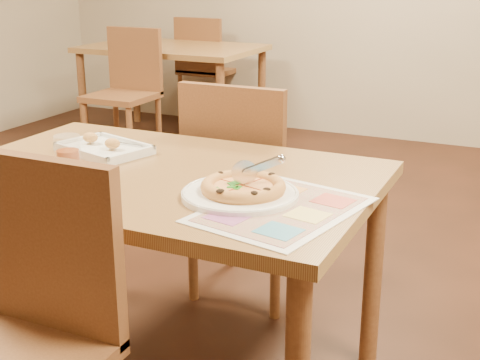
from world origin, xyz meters
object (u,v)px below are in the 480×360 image
at_px(dining_table, 159,198).
at_px(pizza, 243,187).
at_px(appetizer_tray, 104,148).
at_px(bg_chair_near, 128,78).
at_px(bg_table, 172,57).
at_px(chair_near, 24,305).
at_px(menu, 282,209).
at_px(glass_tumbler, 68,153).
at_px(bg_chair_far, 203,58).
at_px(plate, 240,195).
at_px(pizza_cutter, 257,168).
at_px(chair_far, 242,168).

xyz_separation_m(dining_table, pizza, (0.33, -0.10, 0.11)).
height_order(pizza, appetizer_tray, appetizer_tray).
bearing_deg(bg_chair_near, dining_table, -53.95).
height_order(bg_table, bg_chair_near, bg_chair_near).
xyz_separation_m(dining_table, chair_near, (0.00, -0.60, -0.07)).
height_order(dining_table, menu, menu).
distance_m(chair_near, bg_chair_near, 3.22).
height_order(chair_near, glass_tumbler, chair_near).
xyz_separation_m(bg_table, bg_chair_far, (0.00, 0.50, -0.07)).
xyz_separation_m(appetizer_tray, menu, (0.74, -0.26, -0.01)).
distance_m(dining_table, appetizer_tray, 0.32).
height_order(chair_near, plate, chair_near).
bearing_deg(pizza, bg_table, 123.62).
xyz_separation_m(chair_near, bg_chair_near, (-1.60, 2.80, 0.00)).
xyz_separation_m(pizza, pizza_cutter, (0.03, 0.02, 0.05)).
distance_m(chair_near, appetizer_tray, 0.78).
relative_size(glass_tumbler, menu, 0.22).
xyz_separation_m(chair_far, glass_tumbler, (-0.28, -0.68, 0.20)).
height_order(dining_table, pizza, pizza).
distance_m(glass_tumbler, menu, 0.74).
relative_size(chair_near, appetizer_tray, 1.40).
bearing_deg(bg_chair_far, menu, 120.84).
xyz_separation_m(bg_chair_far, pizza_cutter, (1.96, -3.38, 0.23)).
relative_size(bg_table, plate, 4.12).
xyz_separation_m(plate, menu, (0.14, -0.04, -0.01)).
distance_m(bg_chair_far, plate, 3.92).
relative_size(bg_chair_near, menu, 1.04).
height_order(chair_near, pizza, chair_near).
distance_m(bg_table, plate, 3.49).
relative_size(chair_far, pizza_cutter, 3.77).
xyz_separation_m(dining_table, glass_tumbler, (-0.28, -0.07, 0.13)).
bearing_deg(chair_near, plate, 56.83).
xyz_separation_m(chair_far, bg_table, (-1.60, 2.20, 0.07)).
height_order(plate, menu, plate).
height_order(chair_far, appetizer_tray, chair_far).
xyz_separation_m(bg_chair_far, glass_tumbler, (1.32, -3.38, 0.20)).
distance_m(appetizer_tray, menu, 0.79).
bearing_deg(bg_table, bg_chair_far, 90.00).
bearing_deg(glass_tumbler, dining_table, 14.84).
relative_size(chair_near, chair_far, 1.00).
height_order(chair_near, pizza_cutter, chair_near).
xyz_separation_m(bg_chair_near, glass_tumbler, (1.32, -2.27, 0.20)).
height_order(bg_table, menu, menu).
bearing_deg(pizza_cutter, bg_chair_far, 91.16).
distance_m(chair_far, glass_tumbler, 0.76).
xyz_separation_m(bg_table, pizza_cutter, (1.96, -2.88, 0.17)).
bearing_deg(appetizer_tray, plate, -20.06).
xyz_separation_m(chair_far, pizza, (0.33, -0.70, 0.18)).
xyz_separation_m(chair_near, pizza, (0.33, 0.50, 0.18)).
bearing_deg(chair_near, bg_chair_far, 112.29).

